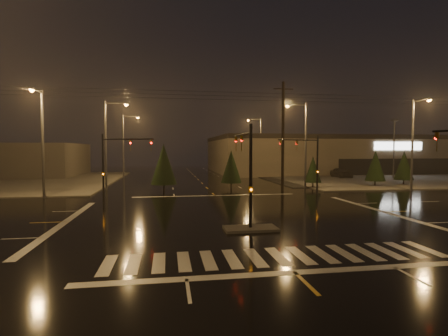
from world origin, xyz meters
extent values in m
plane|color=black|center=(0.00, 0.00, 0.00)|extent=(140.00, 140.00, 0.00)
cube|color=#484640|center=(30.00, 30.00, 0.06)|extent=(36.00, 36.00, 0.12)
cube|color=#484640|center=(0.00, -4.00, 0.07)|extent=(3.00, 1.60, 0.15)
cube|color=beige|center=(0.00, -9.00, 0.01)|extent=(15.00, 2.60, 0.01)
cube|color=beige|center=(0.00, -11.00, 0.01)|extent=(16.00, 0.50, 0.01)
cube|color=beige|center=(0.00, 11.00, 0.01)|extent=(16.00, 0.50, 0.01)
cube|color=black|center=(35.00, 28.00, 0.04)|extent=(50.00, 24.00, 0.08)
cube|color=brown|center=(35.00, 46.00, 3.50)|extent=(60.00, 28.00, 7.00)
cube|color=black|center=(35.00, 46.00, 6.80)|extent=(60.20, 28.20, 0.80)
cube|color=white|center=(35.00, 31.90, 5.20)|extent=(9.00, 0.20, 1.40)
cube|color=black|center=(35.00, 31.95, 1.60)|extent=(22.00, 0.15, 2.80)
cylinder|color=black|center=(0.00, -4.00, 3.00)|extent=(0.18, 0.18, 6.00)
cylinder|color=black|center=(0.00, -1.75, 5.50)|extent=(0.12, 4.50, 0.12)
imported|color=#594707|center=(0.00, 0.27, 5.45)|extent=(0.16, 0.20, 1.00)
cube|color=#594707|center=(0.00, -4.00, 2.30)|extent=(0.25, 0.18, 0.35)
cylinder|color=black|center=(10.50, 10.50, 3.00)|extent=(0.18, 0.18, 6.00)
cylinder|color=black|center=(8.15, 9.64, 5.50)|extent=(4.74, 1.82, 0.12)
imported|color=#594707|center=(6.04, 8.88, 5.45)|extent=(0.24, 0.22, 1.00)
cube|color=#594707|center=(10.50, 10.50, 2.30)|extent=(0.25, 0.18, 0.35)
cylinder|color=black|center=(-10.50, 10.50, 3.00)|extent=(0.18, 0.18, 6.00)
cylinder|color=black|center=(-8.15, 9.64, 5.50)|extent=(4.74, 1.82, 0.12)
imported|color=#594707|center=(-6.04, 8.88, 5.45)|extent=(0.24, 0.22, 1.00)
cube|color=#594707|center=(-10.50, 10.50, 2.30)|extent=(0.25, 0.18, 0.35)
imported|color=#594707|center=(9.20, -6.93, 5.45)|extent=(0.22, 0.24, 1.00)
cylinder|color=#38383A|center=(-11.50, 18.00, 5.00)|extent=(0.24, 0.24, 10.00)
cylinder|color=#38383A|center=(-10.30, 18.00, 9.80)|extent=(2.40, 0.14, 0.14)
cube|color=#38383A|center=(-9.20, 18.00, 9.75)|extent=(0.70, 0.30, 0.18)
sphere|color=orange|center=(-9.20, 18.00, 9.62)|extent=(0.32, 0.32, 0.32)
cylinder|color=#38383A|center=(-11.50, 34.00, 5.00)|extent=(0.24, 0.24, 10.00)
cylinder|color=#38383A|center=(-10.30, 34.00, 9.80)|extent=(2.40, 0.14, 0.14)
cube|color=#38383A|center=(-9.20, 34.00, 9.75)|extent=(0.70, 0.30, 0.18)
sphere|color=orange|center=(-9.20, 34.00, 9.62)|extent=(0.32, 0.32, 0.32)
cylinder|color=#38383A|center=(11.50, 16.00, 5.00)|extent=(0.24, 0.24, 10.00)
cylinder|color=#38383A|center=(10.30, 16.00, 9.80)|extent=(2.40, 0.14, 0.14)
cube|color=#38383A|center=(9.20, 16.00, 9.75)|extent=(0.70, 0.30, 0.18)
sphere|color=orange|center=(9.20, 16.00, 9.62)|extent=(0.32, 0.32, 0.32)
cylinder|color=#38383A|center=(11.50, 36.00, 5.00)|extent=(0.24, 0.24, 10.00)
cylinder|color=#38383A|center=(10.30, 36.00, 9.80)|extent=(2.40, 0.14, 0.14)
cube|color=#38383A|center=(9.20, 36.00, 9.75)|extent=(0.70, 0.30, 0.18)
sphere|color=orange|center=(9.20, 36.00, 9.62)|extent=(0.32, 0.32, 0.32)
cylinder|color=#38383A|center=(-16.00, 11.50, 5.00)|extent=(0.24, 0.24, 10.00)
cylinder|color=#38383A|center=(-16.00, 10.30, 9.80)|extent=(0.14, 2.40, 0.14)
cube|color=#38383A|center=(-16.00, 9.20, 9.75)|extent=(0.30, 0.70, 0.18)
sphere|color=orange|center=(-16.00, 9.20, 9.62)|extent=(0.32, 0.32, 0.32)
cylinder|color=#38383A|center=(22.00, 11.50, 5.00)|extent=(0.24, 0.24, 10.00)
cylinder|color=#38383A|center=(22.00, 10.30, 9.80)|extent=(0.14, 2.40, 0.14)
cube|color=#38383A|center=(22.00, 9.20, 9.75)|extent=(0.30, 0.70, 0.18)
sphere|color=orange|center=(22.00, 9.20, 9.62)|extent=(0.32, 0.32, 0.32)
cylinder|color=black|center=(8.00, 14.00, 6.00)|extent=(0.32, 0.32, 12.00)
cube|color=black|center=(8.00, 14.00, 11.20)|extent=(2.20, 0.12, 0.12)
cylinder|color=black|center=(12.41, 15.94, 0.35)|extent=(0.18, 0.18, 0.70)
cone|color=black|center=(12.41, 15.94, 2.23)|extent=(1.96, 1.96, 3.07)
cylinder|color=black|center=(20.83, 16.50, 0.35)|extent=(0.18, 0.18, 0.70)
cone|color=black|center=(20.83, 16.50, 2.60)|extent=(2.43, 2.43, 3.80)
cylinder|color=black|center=(25.27, 17.19, 0.35)|extent=(0.18, 0.18, 0.70)
cone|color=black|center=(25.27, 17.19, 2.56)|extent=(2.38, 2.38, 3.72)
cylinder|color=black|center=(-5.03, 16.14, 0.35)|extent=(0.18, 0.18, 0.70)
cone|color=black|center=(-5.03, 16.14, 2.95)|extent=(2.88, 2.88, 4.50)
cylinder|color=black|center=(2.72, 16.85, 0.35)|extent=(0.18, 0.18, 0.70)
cone|color=black|center=(2.72, 16.85, 2.59)|extent=(2.42, 2.42, 3.78)
imported|color=black|center=(22.91, 28.97, 0.84)|extent=(2.10, 4.95, 1.67)
camera|label=1|loc=(-4.63, -23.09, 4.54)|focal=28.00mm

